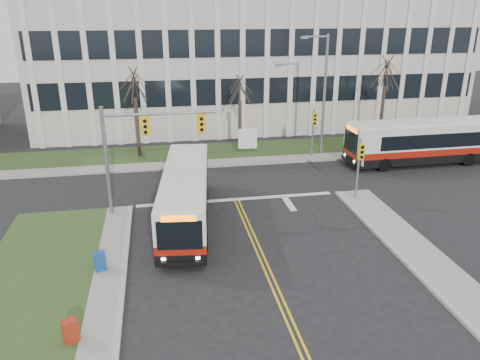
% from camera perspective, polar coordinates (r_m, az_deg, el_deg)
% --- Properties ---
extents(ground, '(120.00, 120.00, 0.00)m').
position_cam_1_polar(ground, '(21.42, 3.28, -10.80)').
color(ground, black).
rests_on(ground, ground).
extents(sidewalk_cross, '(44.00, 1.60, 0.14)m').
position_cam_1_polar(sidewalk_cross, '(36.02, 5.53, 2.53)').
color(sidewalk_cross, '#9E9B93').
rests_on(sidewalk_cross, ground).
extents(building_lawn, '(44.00, 5.00, 0.12)m').
position_cam_1_polar(building_lawn, '(38.61, 4.43, 3.78)').
color(building_lawn, '#2E4C20').
rests_on(building_lawn, ground).
extents(office_building, '(40.00, 16.00, 12.00)m').
position_cam_1_polar(office_building, '(48.96, 1.06, 14.49)').
color(office_building, beige).
rests_on(office_building, ground).
extents(mast_arm_signal, '(6.11, 0.38, 6.20)m').
position_cam_1_polar(mast_arm_signal, '(25.90, -12.49, 4.65)').
color(mast_arm_signal, slate).
rests_on(mast_arm_signal, ground).
extents(signal_pole_near, '(0.34, 0.39, 3.80)m').
position_cam_1_polar(signal_pole_near, '(28.59, 14.36, 2.30)').
color(signal_pole_near, slate).
rests_on(signal_pole_near, ground).
extents(signal_pole_far, '(0.34, 0.39, 3.80)m').
position_cam_1_polar(signal_pole_far, '(36.18, 8.96, 6.47)').
color(signal_pole_far, slate).
rests_on(signal_pole_far, ground).
extents(streetlight, '(2.15, 0.25, 9.20)m').
position_cam_1_polar(streetlight, '(36.66, 10.04, 10.89)').
color(streetlight, slate).
rests_on(streetlight, ground).
extents(directory_sign, '(1.50, 0.12, 2.00)m').
position_cam_1_polar(directory_sign, '(37.30, 0.93, 5.02)').
color(directory_sign, slate).
rests_on(directory_sign, ground).
extents(tree_left, '(1.80, 1.80, 7.70)m').
position_cam_1_polar(tree_left, '(36.25, -12.76, 11.11)').
color(tree_left, '#42352B').
rests_on(tree_left, ground).
extents(tree_mid, '(1.80, 1.80, 6.82)m').
position_cam_1_polar(tree_mid, '(37.07, -0.02, 10.81)').
color(tree_mid, '#42352B').
rests_on(tree_mid, ground).
extents(tree_right, '(1.80, 1.80, 8.25)m').
position_cam_1_polar(tree_right, '(40.56, 17.37, 12.21)').
color(tree_right, '#42352B').
rests_on(tree_right, ground).
extents(bus_main, '(3.50, 10.81, 2.83)m').
position_cam_1_polar(bus_main, '(25.44, -6.63, -2.07)').
color(bus_main, silver).
rests_on(bus_main, ground).
extents(bus_cross, '(11.82, 2.74, 3.14)m').
position_cam_1_polar(bus_cross, '(37.35, 21.64, 4.22)').
color(bus_cross, silver).
rests_on(bus_cross, ground).
extents(newspaper_box_blue, '(0.59, 0.55, 0.95)m').
position_cam_1_polar(newspaper_box_blue, '(21.84, -16.73, -9.63)').
color(newspaper_box_blue, navy).
rests_on(newspaper_box_blue, ground).
extents(newspaper_box_red, '(0.64, 0.61, 0.95)m').
position_cam_1_polar(newspaper_box_red, '(18.07, -19.95, -17.03)').
color(newspaper_box_red, maroon).
rests_on(newspaper_box_red, ground).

